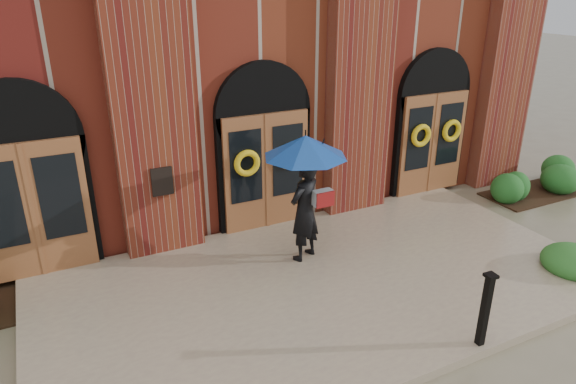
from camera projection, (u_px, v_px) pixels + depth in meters
ground at (330, 292)px, 9.14m from camera, size 90.00×90.00×0.00m
landing at (326, 284)px, 9.24m from camera, size 10.00×5.30×0.15m
church_building at (181, 41)px, 15.07m from camera, size 16.20×12.53×7.00m
man_with_umbrella at (305, 174)px, 9.35m from camera, size 2.05×2.05×2.46m
metal_post at (485, 308)px, 7.39m from camera, size 0.17×0.17×1.20m
hedge_wall_right at (541, 180)px, 13.28m from camera, size 2.76×1.11×0.71m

